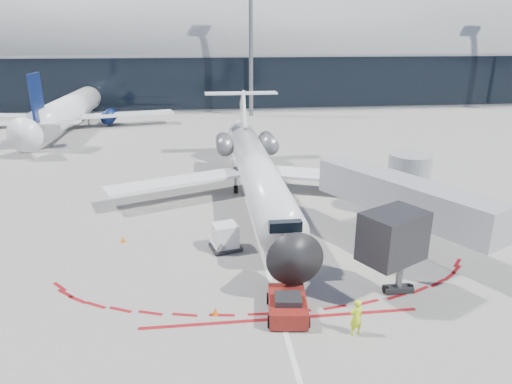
{
  "coord_description": "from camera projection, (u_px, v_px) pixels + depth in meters",
  "views": [
    {
      "loc": [
        -3.55,
        -30.56,
        13.39
      ],
      "look_at": [
        0.23,
        1.11,
        2.32
      ],
      "focal_mm": 32.0,
      "sensor_mm": 36.0,
      "label": 1
    }
  ],
  "objects": [
    {
      "name": "bg_airliner_1",
      "position": [
        71.0,
        88.0,
        68.28
      ],
      "size": [
        35.11,
        37.18,
        11.36
      ],
      "primitive_type": null,
      "color": "white",
      "rests_on": "ground"
    },
    {
      "name": "apron_stop_bar",
      "position": [
        281.0,
        319.0,
        22.66
      ],
      "size": [
        14.0,
        0.25,
        0.01
      ],
      "primitive_type": "cube",
      "color": "maroon",
      "rests_on": "ground"
    },
    {
      "name": "pushback_tug",
      "position": [
        287.0,
        305.0,
        22.8
      ],
      "size": [
        2.35,
        4.85,
        1.24
      ],
      "rotation": [
        0.0,
        0.0,
        -0.12
      ],
      "color": "#5F120D",
      "rests_on": "ground"
    },
    {
      "name": "ground",
      "position": [
        255.0,
        227.0,
        33.45
      ],
      "size": [
        260.0,
        260.0,
        0.0
      ],
      "primitive_type": "plane",
      "color": "slate",
      "rests_on": "ground"
    },
    {
      "name": "light_mast_centre",
      "position": [
        251.0,
        40.0,
        74.94
      ],
      "size": [
        0.7,
        0.7,
        25.0
      ],
      "primitive_type": "cylinder",
      "color": "slate",
      "rests_on": "ground"
    },
    {
      "name": "regional_jet",
      "position": [
        256.0,
        168.0,
        38.6
      ],
      "size": [
        25.51,
        31.46,
        7.88
      ],
      "color": "white",
      "rests_on": "ground"
    },
    {
      "name": "uld_container",
      "position": [
        225.0,
        237.0,
        29.69
      ],
      "size": [
        2.22,
        2.02,
        1.78
      ],
      "rotation": [
        0.0,
        0.0,
        0.24
      ],
      "color": "black",
      "rests_on": "ground"
    },
    {
      "name": "ramp_worker",
      "position": [
        356.0,
        317.0,
        21.21
      ],
      "size": [
        0.77,
        0.61,
        1.86
      ],
      "primitive_type": "imported",
      "rotation": [
        0.0,
        0.0,
        3.41
      ],
      "color": "#D2F619",
      "rests_on": "ground"
    },
    {
      "name": "safety_cone_right",
      "position": [
        215.0,
        311.0,
        22.9
      ],
      "size": [
        0.32,
        0.32,
        0.45
      ],
      "primitive_type": "cone",
      "color": "#F36005",
      "rests_on": "ground"
    },
    {
      "name": "safety_cone_left",
      "position": [
        123.0,
        239.0,
        30.93
      ],
      "size": [
        0.31,
        0.31,
        0.43
      ],
      "primitive_type": "cone",
      "color": "#F36005",
      "rests_on": "ground"
    },
    {
      "name": "terminal_building",
      "position": [
        217.0,
        60.0,
        91.61
      ],
      "size": [
        150.0,
        24.15,
        24.0
      ],
      "color": "gray",
      "rests_on": "ground"
    },
    {
      "name": "apron_centerline",
      "position": [
        252.0,
        217.0,
        35.33
      ],
      "size": [
        0.25,
        40.0,
        0.01
      ],
      "primitive_type": "cube",
      "color": "silver",
      "rests_on": "ground"
    },
    {
      "name": "jet_bridge",
      "position": [
        404.0,
        197.0,
        30.74
      ],
      "size": [
        10.03,
        15.2,
        4.9
      ],
      "color": "#93959B",
      "rests_on": "ground"
    }
  ]
}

